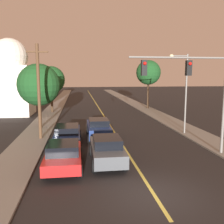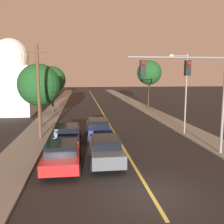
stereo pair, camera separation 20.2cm
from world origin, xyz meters
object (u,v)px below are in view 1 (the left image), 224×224
(car_near_lane_second, at_px, (99,128))
(car_outer_lane_front, at_px, (63,155))
(utility_pole_left, at_px, (39,90))
(tree_left_far, at_px, (39,85))
(streetlamp_right, at_px, (182,83))
(car_near_lane_front, at_px, (107,149))
(tree_right_near, at_px, (148,73))
(tree_left_near, at_px, (51,80))
(domed_building_left, at_px, (11,79))
(car_outer_lane_second, at_px, (67,134))
(traffic_signal_mast, at_px, (194,82))

(car_near_lane_second, bearing_deg, car_outer_lane_front, -110.83)
(car_outer_lane_front, height_order, utility_pole_left, utility_pole_left)
(car_near_lane_second, bearing_deg, tree_left_far, 139.84)
(car_near_lane_second, distance_m, car_outer_lane_front, 6.79)
(car_outer_lane_front, distance_m, utility_pole_left, 7.45)
(streetlamp_right, bearing_deg, car_near_lane_front, -138.83)
(tree_left_far, bearing_deg, tree_right_near, 41.09)
(car_near_lane_second, height_order, tree_left_near, tree_left_near)
(domed_building_left, bearing_deg, utility_pole_left, -68.14)
(car_outer_lane_front, xyz_separation_m, tree_right_near, (11.14, 22.85, 4.65))
(streetlamp_right, xyz_separation_m, domed_building_left, (-16.89, 13.14, 0.22))
(car_outer_lane_front, distance_m, streetlamp_right, 12.06)
(car_near_lane_front, height_order, car_outer_lane_second, car_near_lane_front)
(tree_left_near, bearing_deg, car_outer_lane_front, -82.62)
(traffic_signal_mast, bearing_deg, domed_building_left, 129.36)
(tree_left_far, bearing_deg, tree_left_near, 89.45)
(tree_left_near, bearing_deg, traffic_signal_mast, -61.79)
(tree_left_near, bearing_deg, car_outer_lane_second, -80.31)
(car_outer_lane_front, relative_size, tree_right_near, 0.61)
(tree_left_far, bearing_deg, car_outer_lane_second, -64.21)
(tree_left_near, distance_m, tree_right_near, 14.02)
(domed_building_left, bearing_deg, traffic_signal_mast, -50.64)
(car_outer_lane_front, height_order, traffic_signal_mast, traffic_signal_mast)
(tree_left_far, height_order, domed_building_left, domed_building_left)
(tree_left_near, xyz_separation_m, domed_building_left, (-4.81, -0.90, 0.20))
(car_outer_lane_second, relative_size, domed_building_left, 0.52)
(car_outer_lane_front, distance_m, tree_left_near, 21.16)
(car_outer_lane_second, height_order, tree_left_far, tree_left_far)
(car_outer_lane_second, distance_m, tree_left_near, 16.33)
(tree_left_near, relative_size, tree_left_far, 1.02)
(car_near_lane_second, xyz_separation_m, tree_left_far, (-5.19, 4.38, 3.31))
(traffic_signal_mast, height_order, tree_right_near, tree_right_near)
(tree_left_far, bearing_deg, car_near_lane_front, -63.07)
(utility_pole_left, bearing_deg, streetlamp_right, 1.02)
(utility_pole_left, height_order, domed_building_left, domed_building_left)
(utility_pole_left, bearing_deg, car_outer_lane_front, -71.59)
(utility_pole_left, bearing_deg, traffic_signal_mast, -28.08)
(traffic_signal_mast, relative_size, domed_building_left, 0.65)
(car_outer_lane_second, height_order, traffic_signal_mast, traffic_signal_mast)
(car_outer_lane_second, bearing_deg, car_near_lane_second, 29.45)
(car_outer_lane_second, height_order, utility_pole_left, utility_pole_left)
(car_outer_lane_second, xyz_separation_m, tree_left_far, (-2.77, 5.74, 3.40))
(streetlamp_right, xyz_separation_m, tree_left_far, (-12.18, 4.10, -0.26))
(car_near_lane_second, distance_m, tree_left_far, 7.55)
(car_near_lane_second, distance_m, streetlamp_right, 7.85)
(traffic_signal_mast, xyz_separation_m, tree_left_near, (-10.49, 19.56, -0.19))
(domed_building_left, bearing_deg, streetlamp_right, -37.89)
(car_outer_lane_front, bearing_deg, car_outer_lane_second, 90.00)
(car_near_lane_second, height_order, traffic_signal_mast, traffic_signal_mast)
(car_outer_lane_front, height_order, streetlamp_right, streetlamp_right)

